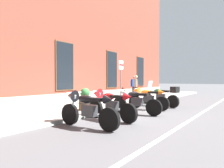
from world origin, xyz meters
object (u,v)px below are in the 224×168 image
parking_sign (121,76)px  barrel_planter (85,100)px  motorcycle_orange_sport (147,97)px  motorcycle_black_naked (136,102)px  motorcycle_red_sport (109,103)px  motorcycle_green_touring (162,96)px  motorcycle_black_sport (86,108)px  pedestrian_blue_top (134,85)px  pedestrian_tan_coat (136,85)px

parking_sign → barrel_planter: 2.66m
motorcycle_orange_sport → parking_sign: (0.01, 1.43, 1.03)m
motorcycle_black_naked → motorcycle_red_sport: bearing=174.0°
motorcycle_black_naked → barrel_planter: size_ratio=2.38×
motorcycle_black_naked → motorcycle_green_touring: (2.80, -0.02, 0.07)m
motorcycle_black_sport → barrel_planter: bearing=43.3°
motorcycle_black_sport → pedestrian_blue_top: size_ratio=1.36×
motorcycle_black_sport → pedestrian_blue_top: pedestrian_blue_top is taller
motorcycle_black_naked → motorcycle_orange_sport: (1.42, 0.19, 0.08)m
motorcycle_orange_sport → pedestrian_tan_coat: pedestrian_tan_coat is taller
pedestrian_blue_top → barrel_planter: pedestrian_blue_top is taller
motorcycle_green_touring → pedestrian_blue_top: bearing=46.7°
motorcycle_black_sport → motorcycle_orange_sport: motorcycle_black_sport is taller
motorcycle_black_naked → pedestrian_blue_top: pedestrian_blue_top is taller
pedestrian_blue_top → pedestrian_tan_coat: bearing=-143.4°
pedestrian_tan_coat → parking_sign: (-3.84, -1.20, 0.59)m
pedestrian_blue_top → barrel_planter: size_ratio=1.71×
parking_sign → motorcycle_red_sport: bearing=-154.4°
motorcycle_black_naked → barrel_planter: (-0.99, 1.85, 0.04)m
motorcycle_orange_sport → pedestrian_blue_top: pedestrian_blue_top is taller
motorcycle_green_touring → pedestrian_tan_coat: 3.79m
motorcycle_green_touring → barrel_planter: size_ratio=2.33×
pedestrian_tan_coat → parking_sign: parking_sign is taller
motorcycle_black_sport → motorcycle_black_naked: size_ratio=0.98×
motorcycle_red_sport → motorcycle_green_touring: (4.39, -0.19, -0.02)m
motorcycle_black_sport → motorcycle_orange_sport: (4.31, 0.13, -0.01)m
parking_sign → pedestrian_tan_coat: bearing=17.4°
motorcycle_black_sport → barrel_planter: size_ratio=2.33×
motorcycle_orange_sport → motorcycle_green_touring: size_ratio=0.95×
motorcycle_green_touring → barrel_planter: bearing=153.8°
motorcycle_black_naked → pedestrian_blue_top: bearing=29.2°
motorcycle_black_sport → parking_sign: parking_sign is taller
motorcycle_black_sport → motorcycle_red_sport: motorcycle_black_sport is taller
motorcycle_red_sport → parking_sign: 3.50m
motorcycle_black_sport → motorcycle_red_sport: size_ratio=0.99×
pedestrian_blue_top → parking_sign: (-4.54, -1.72, 0.60)m
motorcycle_red_sport → pedestrian_blue_top: pedestrian_blue_top is taller
motorcycle_black_sport → pedestrian_tan_coat: (8.16, 2.76, 0.43)m
parking_sign → barrel_planter: bearing=174.6°
motorcycle_red_sport → pedestrian_tan_coat: pedestrian_tan_coat is taller
pedestrian_blue_top → motorcycle_black_sport: bearing=-159.7°
motorcycle_black_naked → motorcycle_orange_sport: size_ratio=1.08×
parking_sign → motorcycle_green_touring: bearing=-50.1°
motorcycle_green_touring → parking_sign: bearing=129.9°
motorcycle_orange_sport → pedestrian_blue_top: 5.54m
motorcycle_red_sport → pedestrian_blue_top: (7.56, 3.17, 0.42)m
barrel_planter → motorcycle_orange_sport: bearing=-34.5°
motorcycle_orange_sport → pedestrian_tan_coat: (3.85, 2.63, 0.44)m
motorcycle_orange_sport → barrel_planter: size_ratio=2.20×
motorcycle_green_touring → pedestrian_tan_coat: size_ratio=1.34×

